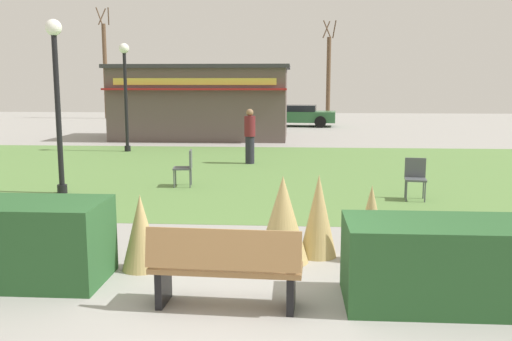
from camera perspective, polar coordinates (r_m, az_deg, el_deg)
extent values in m
plane|color=#999691|center=(6.46, -1.30, -13.93)|extent=(80.00, 80.00, 0.00)
cube|color=#5B8442|center=(15.86, 1.86, -0.13)|extent=(36.00, 12.00, 0.01)
cube|color=#9E7547|center=(6.41, -3.02, -9.81)|extent=(1.72, 0.56, 0.06)
cube|color=#9E7547|center=(6.12, -3.40, -7.99)|extent=(1.70, 0.21, 0.44)
cube|color=black|center=(6.64, -9.35, -11.30)|extent=(0.10, 0.44, 0.45)
cube|color=black|center=(6.41, 3.58, -11.96)|extent=(0.10, 0.44, 0.45)
cube|color=#9E7547|center=(6.56, -10.10, -8.42)|extent=(0.08, 0.44, 0.06)
cube|color=#9E7547|center=(6.29, 4.35, -9.04)|extent=(0.08, 0.44, 0.06)
cube|color=#28562B|center=(6.83, 18.81, -8.86)|extent=(2.32, 1.10, 0.96)
cone|color=tan|center=(7.91, 2.73, -4.92)|extent=(0.73, 0.73, 1.23)
cone|color=tan|center=(7.75, -11.57, -6.14)|extent=(0.53, 0.53, 1.03)
cone|color=tan|center=(8.09, 11.56, -5.27)|extent=(0.52, 0.52, 1.09)
cone|color=tan|center=(8.20, 6.34, -4.55)|extent=(0.54, 0.54, 1.21)
cylinder|color=black|center=(13.55, -19.01, -1.77)|extent=(0.22, 0.22, 0.20)
cylinder|color=black|center=(13.36, -19.38, 5.24)|extent=(0.12, 0.12, 3.52)
sphere|color=white|center=(13.39, -19.81, 13.47)|extent=(0.36, 0.36, 0.36)
cylinder|color=black|center=(21.05, -12.86, 2.18)|extent=(0.22, 0.22, 0.20)
cylinder|color=black|center=(20.92, -13.02, 6.69)|extent=(0.12, 0.12, 3.52)
sphere|color=white|center=(20.94, -13.21, 11.95)|extent=(0.36, 0.36, 0.36)
cube|color=#594C47|center=(25.28, -5.52, 6.72)|extent=(7.51, 3.62, 3.07)
cube|color=#333338|center=(25.27, -5.58, 10.38)|extent=(7.81, 3.92, 0.16)
cube|color=maroon|center=(23.30, -6.35, 8.18)|extent=(7.61, 0.36, 0.08)
cube|color=#D8CC4C|center=(23.46, -6.29, 8.94)|extent=(6.76, 0.04, 0.28)
cube|color=#4C5156|center=(12.48, 15.84, -0.88)|extent=(0.49, 0.49, 0.04)
cube|color=#4C5156|center=(12.64, 15.81, 0.25)|extent=(0.44, 0.10, 0.44)
cylinder|color=#4C5156|center=(12.31, 14.98, -2.04)|extent=(0.03, 0.03, 0.45)
cylinder|color=#4C5156|center=(12.35, 16.74, -2.09)|extent=(0.03, 0.03, 0.45)
cylinder|color=#4C5156|center=(12.69, 14.87, -1.71)|extent=(0.03, 0.03, 0.45)
cylinder|color=#4C5156|center=(12.72, 16.58, -1.76)|extent=(0.03, 0.03, 0.45)
cube|color=#4C5156|center=(13.68, -7.44, 0.23)|extent=(0.49, 0.49, 0.04)
cube|color=#4C5156|center=(13.63, -6.63, 1.15)|extent=(0.09, 0.44, 0.44)
cylinder|color=#4C5156|center=(13.92, -8.14, -0.57)|extent=(0.03, 0.03, 0.45)
cylinder|color=#4C5156|center=(13.55, -8.29, -0.84)|extent=(0.03, 0.03, 0.45)
cylinder|color=#4C5156|center=(13.89, -6.58, -0.56)|extent=(0.03, 0.03, 0.45)
cylinder|color=#4C5156|center=(13.52, -6.69, -0.83)|extent=(0.03, 0.03, 0.45)
cylinder|color=#23232D|center=(17.40, -0.63, 2.09)|extent=(0.28, 0.28, 0.85)
cylinder|color=maroon|center=(17.33, -0.63, 4.50)|extent=(0.34, 0.34, 0.62)
sphere|color=#8C6647|center=(17.30, -0.63, 5.89)|extent=(0.22, 0.22, 0.22)
cube|color=silver|center=(32.60, -5.02, 5.50)|extent=(4.33, 2.13, 0.60)
cube|color=black|center=(32.61, -5.29, 6.26)|extent=(2.43, 1.76, 0.44)
cylinder|color=black|center=(33.24, -2.45, 5.20)|extent=(0.66, 0.27, 0.64)
cylinder|color=black|center=(31.44, -3.08, 4.97)|extent=(0.66, 0.27, 0.64)
cylinder|color=black|center=(33.83, -6.80, 5.21)|extent=(0.66, 0.27, 0.64)
cylinder|color=black|center=(32.06, -7.67, 4.98)|extent=(0.66, 0.27, 0.64)
cube|color=#2D6638|center=(32.21, 4.27, 5.47)|extent=(4.33, 2.13, 0.60)
cube|color=black|center=(32.20, 4.01, 6.24)|extent=(2.43, 1.76, 0.44)
cylinder|color=black|center=(33.07, 6.64, 5.13)|extent=(0.66, 0.27, 0.64)
cylinder|color=black|center=(31.24, 6.53, 4.90)|extent=(0.66, 0.27, 0.64)
cylinder|color=black|center=(33.26, 2.14, 5.20)|extent=(0.66, 0.27, 0.64)
cylinder|color=black|center=(31.44, 1.76, 4.98)|extent=(0.66, 0.27, 0.64)
cylinder|color=brown|center=(38.25, 7.34, 9.21)|extent=(0.28, 0.28, 5.41)
cylinder|color=brown|center=(38.53, 7.94, 13.97)|extent=(0.25, 0.58, 1.12)
cylinder|color=brown|center=(38.69, 7.14, 13.96)|extent=(0.54, 0.36, 1.12)
cylinder|color=brown|center=(38.09, 7.20, 14.04)|extent=(0.54, 0.35, 1.12)
cylinder|color=brown|center=(40.36, -15.00, 9.64)|extent=(0.28, 0.28, 6.37)
cylinder|color=brown|center=(40.58, -14.71, 14.87)|extent=(0.25, 0.58, 1.12)
cylinder|color=brown|center=(40.93, -15.32, 14.79)|extent=(0.54, 0.36, 1.12)
cylinder|color=brown|center=(40.36, -15.60, 14.87)|extent=(0.54, 0.35, 1.12)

